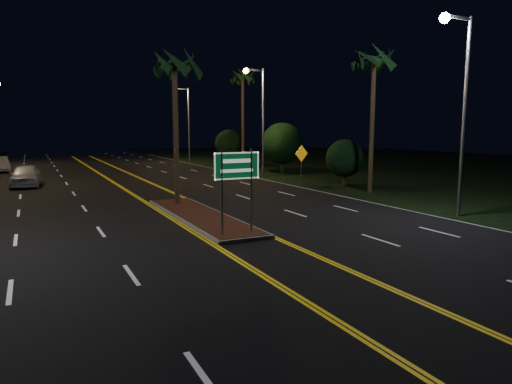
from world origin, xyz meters
TOP-DOWN VIEW (x-y plane):
  - ground at (0.00, 0.00)m, footprint 120.00×120.00m
  - grass_right at (30.00, 25.00)m, footprint 40.00×110.00m
  - median_island at (0.00, 7.00)m, footprint 2.25×10.25m
  - highway_sign at (0.00, 2.80)m, footprint 1.80×0.08m
  - streetlight_right_near at (10.61, 2.00)m, footprint 1.91×0.44m
  - streetlight_right_mid at (10.61, 22.00)m, footprint 1.91×0.44m
  - streetlight_right_far at (10.61, 42.00)m, footprint 1.91×0.44m
  - palm_median at (0.00, 10.50)m, footprint 2.40×2.40m
  - palm_right_near at (12.50, 10.00)m, footprint 2.40×2.40m
  - palm_right_far at (12.80, 30.00)m, footprint 2.40×2.40m
  - shrub_near at (13.50, 14.00)m, footprint 2.70×2.70m
  - shrub_mid at (14.00, 24.00)m, footprint 3.78×3.78m
  - shrub_far at (13.80, 36.00)m, footprint 3.24×3.24m
  - car_near at (-7.19, 23.44)m, footprint 2.80×5.63m
  - warning_sign at (10.93, 15.74)m, footprint 1.19×0.26m

SIDE VIEW (x-z plane):
  - ground at x=0.00m, z-range 0.00..0.00m
  - grass_right at x=30.00m, z-range 0.00..0.01m
  - median_island at x=0.00m, z-range 0.00..0.17m
  - car_near at x=-7.19m, z-range 0.00..1.82m
  - warning_sign at x=10.93m, z-range 0.47..3.34m
  - shrub_near at x=13.50m, z-range 0.30..3.60m
  - shrub_far at x=13.80m, z-range 0.36..4.32m
  - highway_sign at x=0.00m, z-range 0.80..4.00m
  - shrub_mid at x=14.00m, z-range 0.42..5.04m
  - streetlight_right_near at x=10.61m, z-range 1.16..10.16m
  - streetlight_right_mid at x=10.61m, z-range 1.16..10.16m
  - streetlight_right_far at x=10.61m, z-range 1.16..10.16m
  - palm_median at x=0.00m, z-range 3.13..11.43m
  - palm_right_near at x=12.50m, z-range 3.56..12.86m
  - palm_right_far at x=12.80m, z-range 3.99..14.29m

